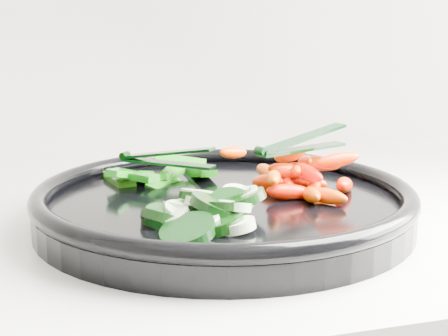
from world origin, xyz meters
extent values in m
cylinder|color=black|center=(0.41, 1.64, 0.94)|extent=(0.37, 0.37, 0.02)
torus|color=black|center=(0.41, 1.64, 0.96)|extent=(0.38, 0.38, 0.02)
cylinder|color=black|center=(0.35, 1.53, 0.96)|extent=(0.06, 0.07, 0.03)
cylinder|color=#DFF8C6|center=(0.36, 1.55, 0.96)|extent=(0.04, 0.04, 0.02)
cylinder|color=black|center=(0.33, 1.57, 0.96)|extent=(0.06, 0.06, 0.03)
cylinder|color=beige|center=(0.35, 1.59, 0.96)|extent=(0.04, 0.05, 0.02)
cylinder|color=black|center=(0.34, 1.57, 0.96)|extent=(0.06, 0.06, 0.03)
cylinder|color=beige|center=(0.35, 1.58, 0.96)|extent=(0.05, 0.05, 0.02)
cylinder|color=black|center=(0.37, 1.54, 0.96)|extent=(0.06, 0.06, 0.02)
cylinder|color=#D6EEBF|center=(0.39, 1.53, 0.96)|extent=(0.04, 0.04, 0.02)
cylinder|color=black|center=(0.37, 1.60, 0.96)|extent=(0.04, 0.04, 0.02)
cylinder|color=beige|center=(0.36, 1.61, 0.96)|extent=(0.04, 0.04, 0.02)
cylinder|color=black|center=(0.34, 1.58, 0.96)|extent=(0.06, 0.06, 0.02)
cylinder|color=beige|center=(0.34, 1.59, 0.96)|extent=(0.04, 0.04, 0.01)
cylinder|color=black|center=(0.34, 1.57, 0.96)|extent=(0.06, 0.05, 0.01)
cylinder|color=beige|center=(0.34, 1.58, 0.96)|extent=(0.04, 0.04, 0.01)
cylinder|color=black|center=(0.35, 1.58, 0.96)|extent=(0.06, 0.06, 0.03)
cylinder|color=beige|center=(0.34, 1.57, 0.96)|extent=(0.05, 0.05, 0.02)
cylinder|color=black|center=(0.41, 1.57, 0.97)|extent=(0.06, 0.06, 0.03)
cylinder|color=#B4CFA6|center=(0.41, 1.58, 0.97)|extent=(0.05, 0.05, 0.02)
cylinder|color=black|center=(0.37, 1.60, 0.97)|extent=(0.05, 0.05, 0.02)
cylinder|color=beige|center=(0.37, 1.60, 0.97)|extent=(0.05, 0.05, 0.02)
cylinder|color=black|center=(0.38, 1.56, 0.97)|extent=(0.06, 0.06, 0.03)
cylinder|color=beige|center=(0.37, 1.57, 0.97)|extent=(0.03, 0.03, 0.02)
cylinder|color=black|center=(0.39, 1.57, 0.97)|extent=(0.05, 0.05, 0.03)
cylinder|color=#D5EDBD|center=(0.40, 1.58, 0.97)|extent=(0.05, 0.04, 0.03)
cylinder|color=black|center=(0.40, 1.59, 0.97)|extent=(0.05, 0.05, 0.02)
cylinder|color=beige|center=(0.40, 1.59, 0.97)|extent=(0.04, 0.04, 0.02)
cylinder|color=black|center=(0.38, 1.56, 0.97)|extent=(0.05, 0.05, 0.02)
cylinder|color=#E5F9C7|center=(0.39, 1.56, 0.97)|extent=(0.04, 0.04, 0.01)
ellipsoid|color=#E95F00|center=(0.50, 1.62, 0.96)|extent=(0.03, 0.04, 0.02)
ellipsoid|color=#F11900|center=(0.47, 1.61, 0.96)|extent=(0.05, 0.02, 0.02)
ellipsoid|color=#E45B00|center=(0.49, 1.59, 0.96)|extent=(0.04, 0.05, 0.02)
ellipsoid|color=#E92B00|center=(0.46, 1.65, 0.96)|extent=(0.04, 0.05, 0.03)
ellipsoid|color=#F41800|center=(0.53, 1.62, 0.96)|extent=(0.04, 0.05, 0.03)
ellipsoid|color=red|center=(0.47, 1.65, 0.96)|extent=(0.02, 0.05, 0.02)
ellipsoid|color=#E33E00|center=(0.48, 1.60, 0.96)|extent=(0.02, 0.04, 0.02)
ellipsoid|color=red|center=(0.50, 1.64, 0.96)|extent=(0.05, 0.03, 0.02)
ellipsoid|color=#FF2500|center=(0.51, 1.69, 0.96)|extent=(0.02, 0.05, 0.02)
ellipsoid|color=#DF4B00|center=(0.47, 1.70, 0.96)|extent=(0.02, 0.05, 0.02)
ellipsoid|color=#FF5C00|center=(0.45, 1.62, 0.98)|extent=(0.03, 0.05, 0.02)
ellipsoid|color=#FF6700|center=(0.51, 1.68, 0.98)|extent=(0.03, 0.05, 0.03)
ellipsoid|color=#FF5900|center=(0.48, 1.64, 0.98)|extent=(0.03, 0.04, 0.02)
ellipsoid|color=#FA1500|center=(0.49, 1.63, 0.98)|extent=(0.03, 0.06, 0.02)
ellipsoid|color=#F41200|center=(0.48, 1.64, 0.98)|extent=(0.05, 0.02, 0.03)
ellipsoid|color=#DC5900|center=(0.52, 1.67, 0.98)|extent=(0.05, 0.02, 0.02)
ellipsoid|color=#FF4E00|center=(0.43, 1.68, 0.99)|extent=(0.04, 0.03, 0.02)
ellipsoid|color=#FF4800|center=(0.48, 1.65, 0.99)|extent=(0.04, 0.02, 0.02)
ellipsoid|color=#FF2200|center=(0.52, 1.62, 0.99)|extent=(0.05, 0.02, 0.02)
cube|color=#1B6809|center=(0.36, 1.73, 0.96)|extent=(0.04, 0.06, 0.02)
cube|color=#09600F|center=(0.36, 1.71, 0.96)|extent=(0.05, 0.04, 0.02)
cube|color=#176509|center=(0.40, 1.73, 0.96)|extent=(0.03, 0.06, 0.02)
cube|color=#09600E|center=(0.36, 1.72, 0.96)|extent=(0.05, 0.06, 0.02)
cube|color=#1D6709|center=(0.31, 1.73, 0.96)|extent=(0.03, 0.06, 0.01)
cube|color=#0E700A|center=(0.34, 1.74, 0.96)|extent=(0.02, 0.06, 0.02)
cube|color=#13700A|center=(0.32, 1.70, 0.97)|extent=(0.05, 0.04, 0.02)
cube|color=#09630D|center=(0.32, 1.70, 0.97)|extent=(0.05, 0.06, 0.01)
cube|color=#1A6A0A|center=(0.39, 1.75, 0.97)|extent=(0.06, 0.03, 0.02)
cylinder|color=black|center=(0.44, 1.62, 1.00)|extent=(0.01, 0.01, 0.01)
cube|color=black|center=(0.49, 1.64, 1.00)|extent=(0.11, 0.05, 0.00)
cube|color=black|center=(0.49, 1.64, 1.01)|extent=(0.11, 0.05, 0.02)
cylinder|color=black|center=(0.32, 1.76, 0.98)|extent=(0.01, 0.01, 0.01)
cube|color=black|center=(0.37, 1.72, 0.97)|extent=(0.09, 0.08, 0.00)
cube|color=black|center=(0.37, 1.72, 0.99)|extent=(0.09, 0.08, 0.02)
camera|label=1|loc=(0.24, 1.06, 1.12)|focal=50.00mm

